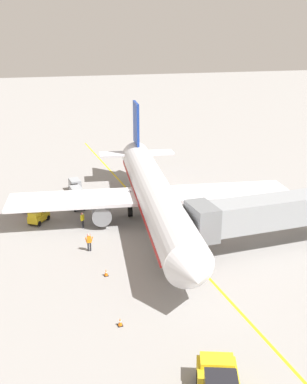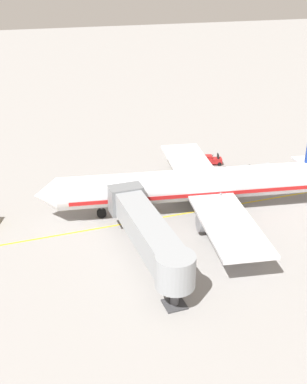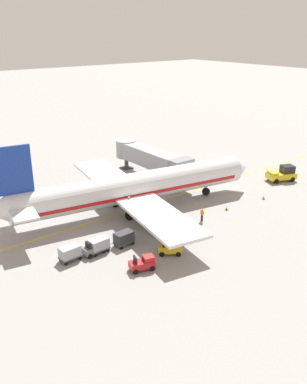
{
  "view_description": "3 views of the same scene",
  "coord_description": "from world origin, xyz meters",
  "views": [
    {
      "loc": [
        14.77,
        41.22,
        18.38
      ],
      "look_at": [
        0.58,
        0.5,
        3.57
      ],
      "focal_mm": 41.68,
      "sensor_mm": 36.0,
      "label": 1
    },
    {
      "loc": [
        -43.65,
        21.23,
        25.43
      ],
      "look_at": [
        0.48,
        5.4,
        3.13
      ],
      "focal_mm": 43.55,
      "sensor_mm": 36.0,
      "label": 2
    },
    {
      "loc": [
        41.1,
        -29.13,
        22.47
      ],
      "look_at": [
        2.98,
        0.9,
        3.15
      ],
      "focal_mm": 38.69,
      "sensor_mm": 36.0,
      "label": 3
    }
  ],
  "objects": [
    {
      "name": "safety_cone_nose_right",
      "position": [
        8.48,
        16.31,
        0.29
      ],
      "size": [
        0.36,
        0.36,
        0.59
      ],
      "color": "black",
      "rests_on": "ground"
    },
    {
      "name": "baggage_cart_third_in_train",
      "position": [
        6.5,
        -12.86,
        0.95
      ],
      "size": [
        1.42,
        2.93,
        1.58
      ],
      "color": "#4C4C51",
      "rests_on": "ground"
    },
    {
      "name": "gate_lead_in_line",
      "position": [
        0.0,
        0.0,
        0.0
      ],
      "size": [
        0.24,
        80.0,
        0.01
      ],
      "primitive_type": "cube",
      "color": "gold",
      "rests_on": "ground"
    },
    {
      "name": "baggage_tug_trailing",
      "position": [
        6.86,
        -10.16,
        0.71
      ],
      "size": [
        1.4,
        2.56,
        1.62
      ],
      "color": "slate",
      "rests_on": "ground"
    },
    {
      "name": "ground_crew_wing_walker",
      "position": [
        7.77,
        -0.95,
        0.95
      ],
      "size": [
        0.54,
        0.6,
        1.69
      ],
      "color": "#232328",
      "rests_on": "ground"
    },
    {
      "name": "jet_bridge",
      "position": [
        -8.14,
        9.01,
        3.46
      ],
      "size": [
        16.59,
        3.5,
        4.98
      ],
      "color": "#93999E",
      "rests_on": "ground"
    },
    {
      "name": "baggage_tug_spare",
      "position": [
        12.57,
        -8.01,
        0.71
      ],
      "size": [
        1.9,
        2.74,
        1.62
      ],
      "color": "#B21E1E",
      "rests_on": "ground"
    },
    {
      "name": "baggage_cart_front",
      "position": [
        7.27,
        -6.65,
        0.95
      ],
      "size": [
        1.42,
        2.93,
        1.58
      ],
      "color": "#4C4C51",
      "rests_on": "ground"
    },
    {
      "name": "ground_plane",
      "position": [
        0.0,
        0.0,
        0.0
      ],
      "size": [
        400.0,
        400.0,
        0.0
      ],
      "primitive_type": "plane",
      "color": "gray"
    },
    {
      "name": "baggage_tug_lead",
      "position": [
        11.94,
        -3.82,
        0.71
      ],
      "size": [
        2.49,
        2.71,
        1.62
      ],
      "color": "gold",
      "rests_on": "ground"
    },
    {
      "name": "safety_cone_nose_left",
      "position": [
        7.81,
        9.42,
        0.29
      ],
      "size": [
        0.36,
        0.36,
        0.59
      ],
      "color": "black",
      "rests_on": "ground"
    },
    {
      "name": "baggage_cart_second_in_train",
      "position": [
        6.89,
        -9.65,
        0.95
      ],
      "size": [
        1.42,
        2.93,
        1.58
      ],
      "color": "#4C4C51",
      "rests_on": "ground"
    },
    {
      "name": "ground_crew_loader",
      "position": [
        8.18,
        4.48,
        0.95
      ],
      "size": [
        0.73,
        0.28,
        1.69
      ],
      "color": "#232328",
      "rests_on": "ground"
    },
    {
      "name": "pushback_tractor",
      "position": [
        5.4,
        24.77,
        1.1
      ],
      "size": [
        3.71,
        4.91,
        2.4
      ],
      "color": "gold",
      "rests_on": "ground"
    },
    {
      "name": "parked_airliner",
      "position": [
        0.31,
        -0.29,
        3.19
      ],
      "size": [
        30.45,
        37.21,
        10.63
      ],
      "color": "silver",
      "rests_on": "ground"
    }
  ]
}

